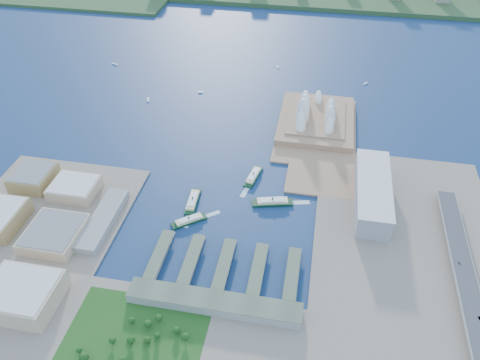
% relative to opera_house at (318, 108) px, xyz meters
% --- Properties ---
extents(ground, '(3000.00, 3000.00, 0.00)m').
position_rel_opera_house_xyz_m(ground, '(-105.00, -280.00, -32.00)').
color(ground, '#10214E').
rests_on(ground, ground).
extents(west_land, '(220.00, 390.00, 3.00)m').
position_rel_opera_house_xyz_m(west_land, '(-355.00, -385.00, -30.50)').
color(west_land, gray).
rests_on(west_land, ground).
extents(east_land, '(240.00, 500.00, 3.00)m').
position_rel_opera_house_xyz_m(east_land, '(135.00, -330.00, -30.50)').
color(east_land, gray).
rests_on(east_land, ground).
extents(peninsula, '(135.00, 220.00, 3.00)m').
position_rel_opera_house_xyz_m(peninsula, '(2.50, -20.00, -30.50)').
color(peninsula, '#9C7555').
rests_on(peninsula, ground).
extents(opera_house, '(134.00, 180.00, 58.00)m').
position_rel_opera_house_xyz_m(opera_house, '(0.00, 0.00, 0.00)').
color(opera_house, white).
rests_on(opera_house, peninsula).
extents(toaster_building, '(45.00, 155.00, 35.00)m').
position_rel_opera_house_xyz_m(toaster_building, '(90.00, -200.00, -11.50)').
color(toaster_building, gray).
rests_on(toaster_building, east_land).
extents(expressway, '(26.00, 340.00, 11.85)m').
position_rel_opera_house_xyz_m(expressway, '(195.00, -340.00, -23.07)').
color(expressway, gray).
rests_on(expressway, east_land).
extents(west_buildings, '(200.00, 280.00, 27.00)m').
position_rel_opera_house_xyz_m(west_buildings, '(-355.00, -350.00, -15.50)').
color(west_buildings, '#997F4C').
rests_on(west_buildings, west_land).
extents(ferry_wharves, '(184.00, 90.00, 9.30)m').
position_rel_opera_house_xyz_m(ferry_wharves, '(-91.00, -355.00, -27.35)').
color(ferry_wharves, '#495641').
rests_on(ferry_wharves, ground).
extents(terminal_building, '(200.00, 28.00, 12.00)m').
position_rel_opera_house_xyz_m(terminal_building, '(-90.00, -415.00, -23.00)').
color(terminal_building, gray).
rests_on(terminal_building, south_land).
extents(park, '(150.00, 110.00, 16.00)m').
position_rel_opera_house_xyz_m(park, '(-165.00, -470.00, -21.00)').
color(park, '#194714').
rests_on(park, south_land).
extents(ferry_a, '(16.97, 56.18, 10.50)m').
position_rel_opera_house_xyz_m(ferry_a, '(-161.22, -245.52, -26.75)').
color(ferry_a, '#0C321B').
rests_on(ferry_a, ground).
extents(ferry_b, '(23.16, 54.34, 9.97)m').
position_rel_opera_house_xyz_m(ferry_b, '(-84.80, -172.61, -27.01)').
color(ferry_b, '#0C321B').
rests_on(ferry_b, ground).
extents(ferry_c, '(47.32, 40.53, 9.44)m').
position_rel_opera_house_xyz_m(ferry_c, '(-155.98, -284.88, -27.28)').
color(ferry_c, '#0C321B').
rests_on(ferry_c, ground).
extents(ferry_d, '(60.38, 28.57, 11.06)m').
position_rel_opera_house_xyz_m(ferry_d, '(-48.31, -226.18, -26.47)').
color(ferry_d, '#0C321B').
rests_on(ferry_d, ground).
extents(boat_a, '(8.91, 15.08, 2.85)m').
position_rel_opera_house_xyz_m(boat_a, '(-324.08, 24.86, -30.58)').
color(boat_a, white).
rests_on(boat_a, ground).
extents(boat_b, '(10.14, 4.51, 2.65)m').
position_rel_opera_house_xyz_m(boat_b, '(-231.73, 72.57, -30.67)').
color(boat_b, white).
rests_on(boat_b, ground).
extents(boat_c, '(9.75, 12.09, 2.74)m').
position_rel_opera_house_xyz_m(boat_c, '(90.56, 171.19, -30.63)').
color(boat_c, white).
rests_on(boat_c, ground).
extents(boat_d, '(16.05, 8.43, 2.66)m').
position_rel_opera_house_xyz_m(boat_d, '(-448.40, 161.02, -30.67)').
color(boat_d, white).
rests_on(boat_d, ground).
extents(boat_e, '(7.27, 11.34, 2.66)m').
position_rel_opera_house_xyz_m(boat_e, '(-95.65, 212.45, -30.67)').
color(boat_e, white).
rests_on(boat_e, ground).
extents(car_b, '(1.45, 4.14, 1.37)m').
position_rel_opera_house_xyz_m(car_b, '(199.00, -384.99, -16.47)').
color(car_b, slate).
rests_on(car_b, expressway).
extents(car_c, '(1.77, 4.36, 1.26)m').
position_rel_opera_house_xyz_m(car_c, '(191.00, -307.34, -16.52)').
color(car_c, slate).
rests_on(car_c, expressway).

